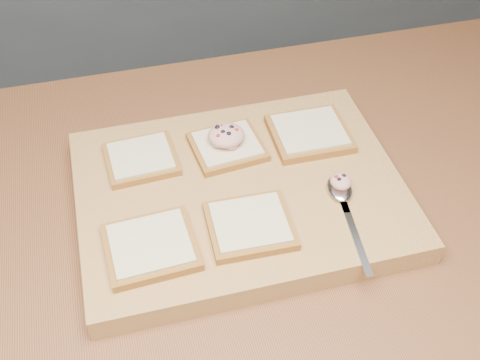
% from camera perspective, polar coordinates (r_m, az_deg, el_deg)
% --- Properties ---
extents(island_counter, '(2.00, 0.80, 0.90)m').
position_cam_1_polar(island_counter, '(1.37, 0.89, -13.97)').
color(island_counter, slate).
rests_on(island_counter, ground).
extents(back_counter, '(3.60, 0.62, 0.94)m').
position_cam_1_polar(back_counter, '(2.41, -8.39, 16.08)').
color(back_counter, slate).
rests_on(back_counter, ground).
extents(cutting_board, '(0.52, 0.39, 0.04)m').
position_cam_1_polar(cutting_board, '(0.98, 0.00, -1.34)').
color(cutting_board, tan).
rests_on(cutting_board, island_counter).
extents(bread_far_left, '(0.12, 0.11, 0.02)m').
position_cam_1_polar(bread_far_left, '(1.01, -9.36, 2.02)').
color(bread_far_left, '#9C6728').
rests_on(bread_far_left, cutting_board).
extents(bread_far_center, '(0.13, 0.12, 0.02)m').
position_cam_1_polar(bread_far_center, '(1.02, -1.21, 3.22)').
color(bread_far_center, '#9C6728').
rests_on(bread_far_center, cutting_board).
extents(bread_far_right, '(0.13, 0.12, 0.02)m').
position_cam_1_polar(bread_far_right, '(1.05, 6.61, 4.44)').
color(bread_far_right, '#9C6728').
rests_on(bread_far_right, cutting_board).
extents(bread_near_left, '(0.13, 0.12, 0.02)m').
position_cam_1_polar(bread_near_left, '(0.88, -8.47, -6.24)').
color(bread_near_left, '#9C6728').
rests_on(bread_near_left, cutting_board).
extents(bread_near_center, '(0.13, 0.12, 0.02)m').
position_cam_1_polar(bread_near_center, '(0.89, 0.94, -4.29)').
color(bread_near_center, '#9C6728').
rests_on(bread_near_center, cutting_board).
extents(tuna_salad_dollop, '(0.06, 0.06, 0.03)m').
position_cam_1_polar(tuna_salad_dollop, '(1.00, -1.32, 4.28)').
color(tuna_salad_dollop, tan).
rests_on(tuna_salad_dollop, bread_far_center).
extents(spoon, '(0.05, 0.20, 0.01)m').
position_cam_1_polar(spoon, '(0.95, 9.63, -1.43)').
color(spoon, silver).
rests_on(spoon, cutting_board).
extents(spoon_salad, '(0.03, 0.04, 0.02)m').
position_cam_1_polar(spoon_salad, '(0.95, 9.53, -0.11)').
color(spoon_salad, tan).
rests_on(spoon_salad, spoon).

